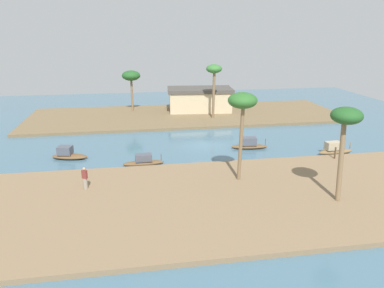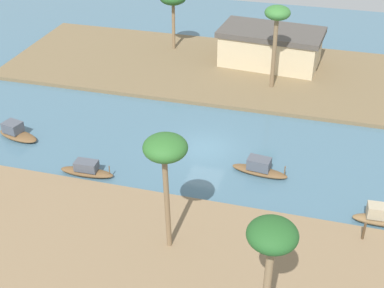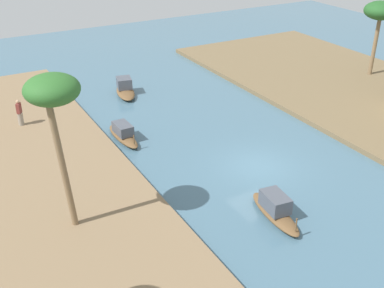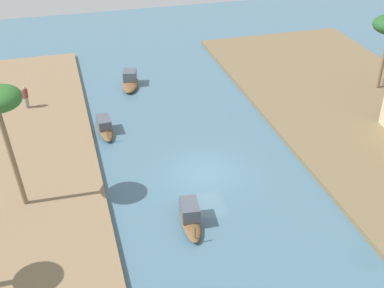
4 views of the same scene
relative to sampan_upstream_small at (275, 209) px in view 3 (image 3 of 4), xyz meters
name	(u,v)px [view 3 (image 3 of 4)]	position (x,y,z in m)	size (l,w,h in m)	color
river_water	(258,167)	(-4.14, 2.08, -0.45)	(69.10, 69.10, 0.00)	#476B7F
riverbank_left	(6,239)	(-4.14, -11.13, -0.28)	(42.68, 14.28, 0.33)	#846B4C
sampan_upstream_small	(275,209)	(0.00, 0.00, 0.00)	(3.79, 1.40, 1.18)	brown
sampan_with_red_awning	(123,134)	(-10.81, -3.08, -0.05)	(3.66, 1.06, 1.06)	brown
sampan_with_tall_canopy	(125,89)	(-17.71, -0.14, -0.01)	(3.54, 1.99, 1.21)	brown
person_on_near_bank	(20,114)	(-15.27, -8.13, 0.63)	(0.46, 0.46, 1.68)	gray
palm_tree_left_near	(53,95)	(-3.55, -8.46, 5.96)	(2.18, 2.18, 6.93)	#7F6647
palm_tree_right_tall	(381,12)	(-11.49, 18.59, 4.82)	(2.57, 2.57, 5.78)	#7F6647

